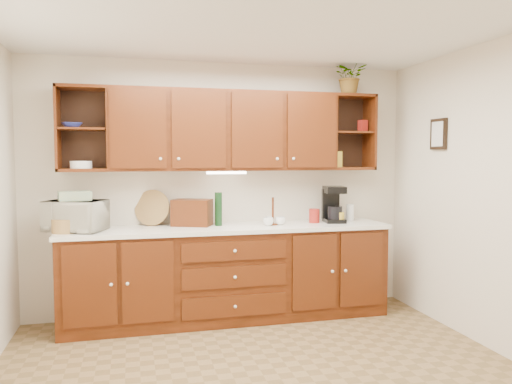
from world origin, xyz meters
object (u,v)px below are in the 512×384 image
bread_box (192,213)px  potted_plant (350,76)px  microwave (75,216)px  coffee_maker (333,205)px

bread_box → potted_plant: 2.19m
microwave → coffee_maker: coffee_maker is taller
microwave → coffee_maker: 2.58m
bread_box → coffee_maker: (1.48, -0.08, 0.05)m
bread_box → potted_plant: size_ratio=1.01×
bread_box → coffee_maker: size_ratio=0.99×
coffee_maker → potted_plant: potted_plant is taller
coffee_maker → potted_plant: size_ratio=1.02×
bread_box → potted_plant: potted_plant is taller
coffee_maker → bread_box: bearing=-174.1°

